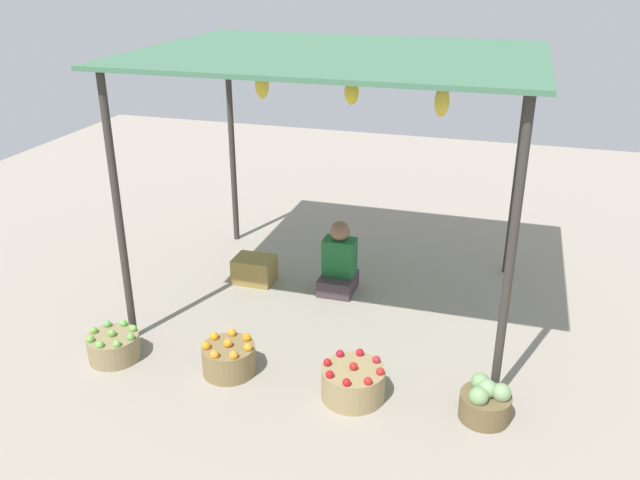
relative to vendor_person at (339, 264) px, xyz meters
The scene contains 8 objects.
ground_plane 0.40m from the vendor_person, 78.78° to the right, with size 14.00×14.00×0.00m, color gray.
market_stall_structure 2.08m from the vendor_person, 78.52° to the right, with size 3.61×2.75×2.53m.
vendor_person is the anchor object (origin of this frame).
basket_green_apples 2.44m from the vendor_person, 130.47° to the right, with size 0.45×0.45×0.29m.
basket_oranges 1.83m from the vendor_person, 106.12° to the right, with size 0.46×0.46×0.32m.
basket_red_apples 1.89m from the vendor_person, 71.26° to the right, with size 0.52×0.52×0.33m.
basket_cabbages 2.41m from the vendor_person, 46.65° to the right, with size 0.40×0.40×0.35m.
wooden_crate_near_vendor 0.96m from the vendor_person, behind, with size 0.43×0.33×0.28m, color olive.
Camera 1 is at (1.58, -5.88, 3.33)m, focal length 37.14 mm.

